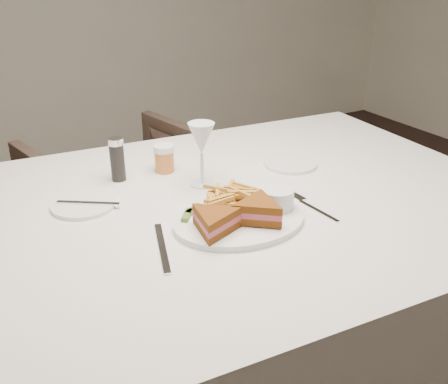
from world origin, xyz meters
The scene contains 3 objects.
table centered at (-0.37, 0.10, 0.38)m, with size 1.60×1.07×0.75m, color silver.
chair_far centered at (-0.32, 0.97, 0.36)m, with size 0.70×0.65×0.72m, color #47352C.
table_setting centered at (-0.37, 0.07, 0.79)m, with size 0.78×0.62×0.18m.
Camera 1 is at (-0.90, -0.91, 1.32)m, focal length 40.00 mm.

